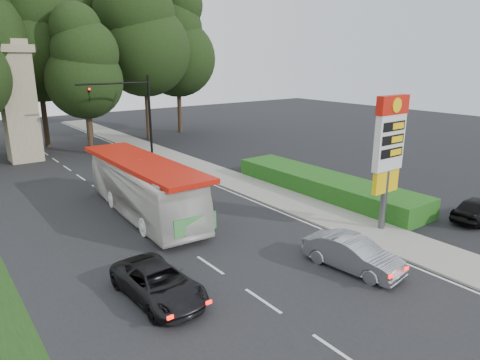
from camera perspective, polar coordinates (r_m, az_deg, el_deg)
ground at (r=15.87m, az=4.26°, el=-16.60°), size 120.00×120.00×0.00m
road_surface at (r=25.21m, az=-14.04°, el=-4.33°), size 14.00×80.00×0.02m
sidewalk_right at (r=29.30m, az=1.35°, el=-0.89°), size 3.00×80.00×0.12m
hedge at (r=28.35m, az=11.18°, el=-0.63°), size 3.00×14.00×1.20m
gas_station_pylon at (r=22.11m, az=19.27°, el=4.40°), size 2.10×0.45×6.85m
traffic_signal_mast at (r=37.19m, az=-13.86°, el=9.50°), size 6.10×0.35×7.20m
monument at (r=40.72m, az=-27.46°, el=9.33°), size 3.00×3.00×10.05m
tree_center_right at (r=46.13m, az=-25.80°, el=17.51°), size 9.24×9.24×18.15m
tree_east_near at (r=49.31m, az=-20.22°, el=16.31°), size 8.12×8.12×15.95m
tree_east_mid at (r=47.46m, az=-12.82°, el=18.95°), size 9.52×9.52×18.70m
tree_far_east at (r=51.46m, az=-8.41°, el=17.77°), size 8.68×8.68×17.05m
tree_monument_right at (r=41.40m, az=-20.18°, el=14.25°), size 6.72×6.72×13.20m
transit_bus at (r=24.45m, az=-12.72°, el=-1.01°), size 3.37×11.42×3.14m
sedan_silver at (r=18.62m, az=14.79°, el=-9.51°), size 2.03×4.39×1.39m
suv_charcoal at (r=16.32m, az=-10.85°, el=-13.34°), size 2.28×4.57×1.24m
parked_car_black at (r=26.57m, az=29.20°, el=-3.38°), size 3.99×1.73×1.34m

